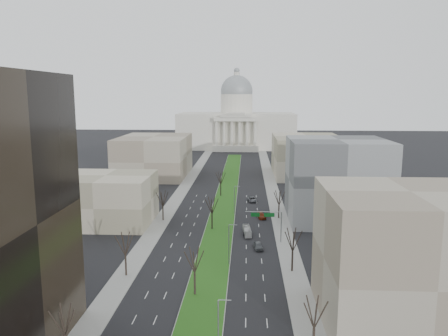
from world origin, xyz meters
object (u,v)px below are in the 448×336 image
(car_grey_far, at_px, (252,199))
(box_van, at_px, (247,231))
(car_grey_near, at_px, (258,246))
(car_black, at_px, (247,232))
(car_red, at_px, (261,216))

(car_grey_far, xyz_separation_m, box_van, (-1.71, -36.48, 0.28))
(car_grey_near, distance_m, car_grey_far, 47.23)
(car_black, bearing_deg, car_grey_near, -71.45)
(box_van, bearing_deg, car_red, 69.89)
(car_grey_near, relative_size, car_black, 1.06)
(car_black, bearing_deg, box_van, -80.26)
(car_red, bearing_deg, box_van, -114.61)
(car_grey_near, relative_size, car_grey_far, 0.87)
(car_grey_near, height_order, car_grey_far, car_grey_near)
(car_grey_near, height_order, car_red, car_grey_near)
(box_van, bearing_deg, car_grey_far, 82.13)
(car_black, bearing_deg, car_grey_far, 92.10)
(car_red, bearing_deg, car_black, -114.90)
(car_grey_near, distance_m, car_red, 26.83)
(car_black, xyz_separation_m, car_grey_far, (1.73, 36.24, 0.02))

